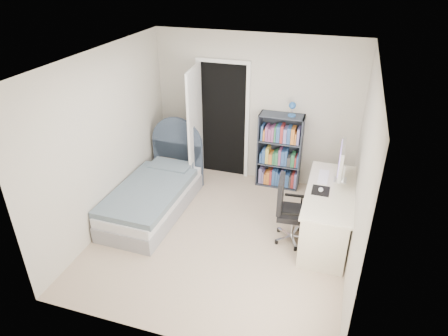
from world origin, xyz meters
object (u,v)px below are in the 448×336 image
(office_chair, at_px, (288,207))
(floor_lamp, at_px, (191,141))
(bookcase, at_px, (280,154))
(bed, at_px, (155,194))
(desk, at_px, (328,211))
(nightstand, at_px, (174,159))

(office_chair, bearing_deg, floor_lamp, 143.38)
(bookcase, bearing_deg, floor_lamp, 178.52)
(bed, relative_size, desk, 1.25)
(bookcase, relative_size, desk, 0.97)
(nightstand, height_order, floor_lamp, floor_lamp)
(nightstand, distance_m, bookcase, 1.85)
(bookcase, xyz_separation_m, desk, (0.90, -1.22, -0.17))
(nightstand, relative_size, desk, 0.35)
(bookcase, height_order, office_chair, bookcase)
(nightstand, xyz_separation_m, floor_lamp, (0.20, 0.32, 0.23))
(floor_lamp, relative_size, bookcase, 0.94)
(bed, bearing_deg, bookcase, 37.95)
(bookcase, bearing_deg, nightstand, -171.34)
(floor_lamp, relative_size, office_chair, 1.49)
(desk, bearing_deg, bookcase, 126.38)
(floor_lamp, bearing_deg, bookcase, -1.48)
(bookcase, bearing_deg, office_chair, -75.16)
(bed, height_order, office_chair, bed)
(desk, xyz_separation_m, office_chair, (-0.51, -0.23, 0.11))
(bed, xyz_separation_m, bookcase, (1.69, 1.32, 0.31))
(bed, distance_m, floor_lamp, 1.40)
(nightstand, bearing_deg, floor_lamp, 58.34)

